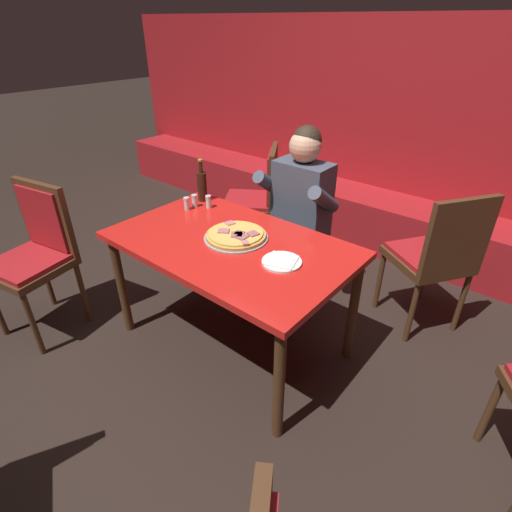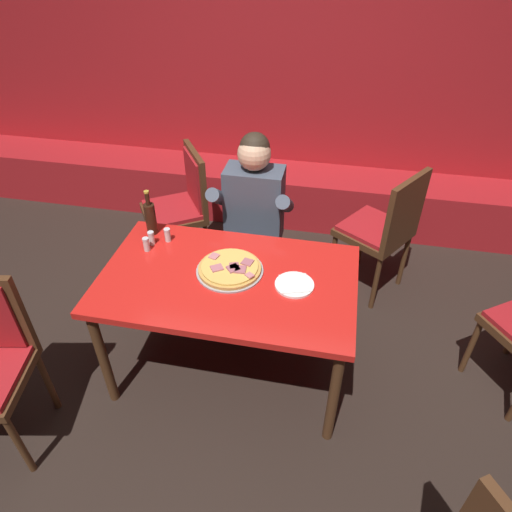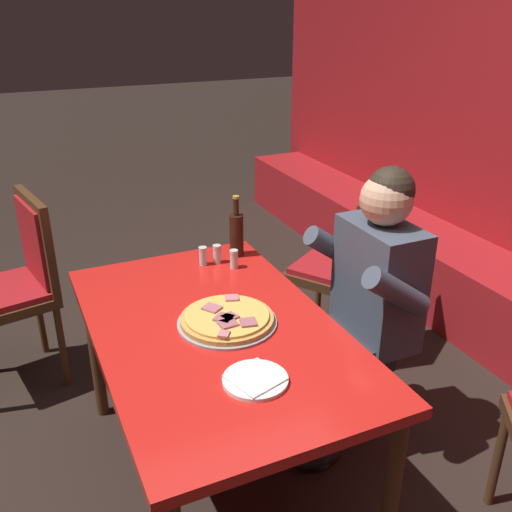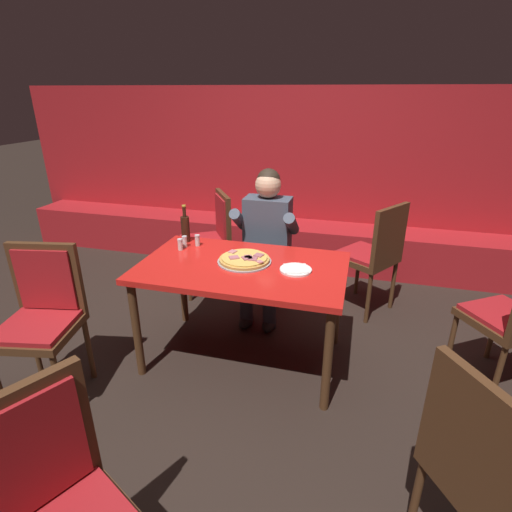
{
  "view_description": "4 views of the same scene",
  "coord_description": "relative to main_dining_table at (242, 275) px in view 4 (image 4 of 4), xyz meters",
  "views": [
    {
      "loc": [
        1.39,
        -1.44,
        1.85
      ],
      "look_at": [
        0.17,
        0.03,
        0.71
      ],
      "focal_mm": 28.0,
      "sensor_mm": 36.0,
      "label": 1
    },
    {
      "loc": [
        0.53,
        -1.83,
        2.36
      ],
      "look_at": [
        0.13,
        0.12,
        0.83
      ],
      "focal_mm": 32.0,
      "sensor_mm": 36.0,
      "label": 2
    },
    {
      "loc": [
        1.71,
        -0.61,
        1.86
      ],
      "look_at": [
        -0.14,
        0.23,
        0.94
      ],
      "focal_mm": 40.0,
      "sensor_mm": 36.0,
      "label": 3
    },
    {
      "loc": [
        0.74,
        -2.36,
        1.85
      ],
      "look_at": [
        0.06,
        0.12,
        0.78
      ],
      "focal_mm": 28.0,
      "sensor_mm": 36.0,
      "label": 4
    }
  ],
  "objects": [
    {
      "name": "booth_wall_panel",
      "position": [
        0.0,
        2.18,
        0.28
      ],
      "size": [
        6.8,
        0.16,
        1.9
      ],
      "primitive_type": "cube",
      "color": "#A3191E",
      "rests_on": "ground_plane"
    },
    {
      "name": "ground_plane",
      "position": [
        0.0,
        0.0,
        -0.67
      ],
      "size": [
        24.0,
        24.0,
        0.0
      ],
      "primitive_type": "plane",
      "color": "black"
    },
    {
      "name": "beer_bottle",
      "position": [
        -0.56,
        0.32,
        0.19
      ],
      "size": [
        0.07,
        0.07,
        0.29
      ],
      "color": "black",
      "rests_on": "main_dining_table"
    },
    {
      "name": "diner_seated_blue_shirt",
      "position": [
        -0.0,
        0.64,
        0.03
      ],
      "size": [
        0.53,
        0.53,
        1.27
      ],
      "color": "black",
      "rests_on": "ground_plane"
    },
    {
      "name": "shaker_oregano",
      "position": [
        -0.52,
        0.14,
        0.12
      ],
      "size": [
        0.04,
        0.04,
        0.09
      ],
      "color": "silver",
      "rests_on": "main_dining_table"
    },
    {
      "name": "dining_chair_side_aisle",
      "position": [
        -0.14,
        -1.69,
        -0.09
      ],
      "size": [
        0.59,
        0.59,
        1.01
      ],
      "color": "#4C2D19",
      "rests_on": "ground_plane"
    },
    {
      "name": "dining_chair_by_booth",
      "position": [
        -1.11,
        -0.64,
        -0.09
      ],
      "size": [
        0.52,
        0.52,
        0.99
      ],
      "color": "#4C2D19",
      "rests_on": "ground_plane"
    },
    {
      "name": "dining_chair_far_left",
      "position": [
        1.29,
        -1.14,
        -0.1
      ],
      "size": [
        0.61,
        0.61,
        1.0
      ],
      "color": "#4C2D19",
      "rests_on": "ground_plane"
    },
    {
      "name": "pizza",
      "position": [
        0.0,
        0.05,
        0.1
      ],
      "size": [
        0.37,
        0.37,
        0.05
      ],
      "color": "#9E9EA3",
      "rests_on": "main_dining_table"
    },
    {
      "name": "shaker_black_pepper",
      "position": [
        -0.52,
        0.21,
        0.12
      ],
      "size": [
        0.04,
        0.04,
        0.09
      ],
      "color": "silver",
      "rests_on": "main_dining_table"
    },
    {
      "name": "dining_chair_far_right",
      "position": [
        -0.62,
        1.01,
        -0.11
      ],
      "size": [
        0.61,
        0.61,
        0.96
      ],
      "color": "#4C2D19",
      "rests_on": "ground_plane"
    },
    {
      "name": "shaker_red_pepper_flakes",
      "position": [
        -0.43,
        0.26,
        0.12
      ],
      "size": [
        0.04,
        0.04,
        0.09
      ],
      "color": "silver",
      "rests_on": "main_dining_table"
    },
    {
      "name": "booth_bench",
      "position": [
        0.0,
        1.86,
        -0.44
      ],
      "size": [
        6.46,
        0.48,
        0.46
      ],
      "primitive_type": "cube",
      "color": "#A3191E",
      "rests_on": "ground_plane"
    },
    {
      "name": "dining_chair_near_right",
      "position": [
        0.89,
        0.95,
        -0.09
      ],
      "size": [
        0.61,
        0.61,
        1.0
      ],
      "color": "#4C2D19",
      "rests_on": "ground_plane"
    },
    {
      "name": "plate_white_paper",
      "position": [
        0.37,
        -0.0,
        0.09
      ],
      "size": [
        0.21,
        0.21,
        0.02
      ],
      "color": "white",
      "rests_on": "main_dining_table"
    },
    {
      "name": "main_dining_table",
      "position": [
        0.0,
        0.0,
        0.0
      ],
      "size": [
        1.4,
        0.85,
        0.75
      ],
      "color": "#4C2D19",
      "rests_on": "ground_plane"
    }
  ]
}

